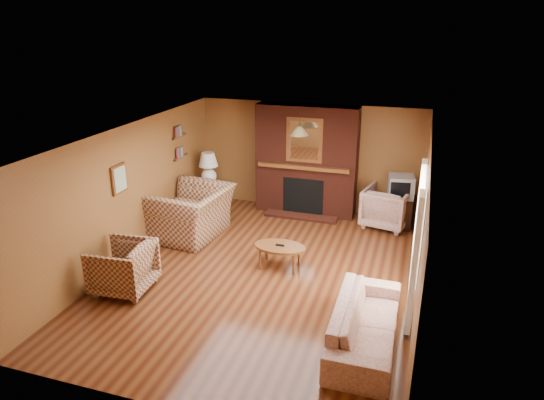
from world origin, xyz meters
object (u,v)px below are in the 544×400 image
(plaid_loveseat, at_px, (191,213))
(floral_armchair, at_px, (387,207))
(floral_sofa, at_px, (365,323))
(tv_stand, at_px, (399,211))
(table_lamp, at_px, (208,166))
(coffee_table, at_px, (280,248))
(plaid_armchair, at_px, (123,267))
(side_table, at_px, (210,196))
(fireplace, at_px, (306,161))
(crt_tv, at_px, (401,186))

(plaid_loveseat, height_order, floral_armchair, plaid_loveseat)
(floral_sofa, relative_size, tv_stand, 3.20)
(plaid_loveseat, distance_m, floral_armchair, 4.02)
(table_lamp, bearing_deg, plaid_loveseat, -79.91)
(floral_armchair, bearing_deg, coffee_table, 68.38)
(plaid_loveseat, distance_m, floral_sofa, 4.48)
(plaid_armchair, xyz_separation_m, side_table, (-0.15, 3.63, -0.09))
(fireplace, distance_m, plaid_armchair, 4.66)
(plaid_armchair, bearing_deg, tv_stand, 130.86)
(table_lamp, xyz_separation_m, tv_stand, (4.15, 0.35, -0.70))
(floral_armchair, relative_size, table_lamp, 1.30)
(crt_tv, bearing_deg, fireplace, 174.70)
(fireplace, xyz_separation_m, side_table, (-2.10, -0.53, -0.87))
(floral_armchair, height_order, coffee_table, floral_armchair)
(fireplace, bearing_deg, crt_tv, -5.30)
(fireplace, relative_size, floral_armchair, 2.61)
(coffee_table, relative_size, side_table, 1.43)
(fireplace, xyz_separation_m, coffee_table, (0.21, -2.69, -0.82))
(floral_sofa, height_order, tv_stand, tv_stand)
(tv_stand, bearing_deg, crt_tv, -85.90)
(floral_armchair, bearing_deg, table_lamp, 15.69)
(fireplace, height_order, plaid_armchair, fireplace)
(fireplace, bearing_deg, side_table, -165.71)
(plaid_loveseat, distance_m, crt_tv, 4.29)
(plaid_loveseat, xyz_separation_m, floral_armchair, (3.66, 1.67, -0.07))
(floral_sofa, height_order, side_table, side_table)
(plaid_armchair, bearing_deg, side_table, 178.37)
(floral_armchair, bearing_deg, tv_stand, -148.06)
(fireplace, xyz_separation_m, plaid_loveseat, (-1.85, -1.94, -0.69))
(fireplace, distance_m, crt_tv, 2.08)
(tv_stand, bearing_deg, plaid_armchair, -131.05)
(plaid_armchair, height_order, crt_tv, crt_tv)
(plaid_loveseat, xyz_separation_m, tv_stand, (3.90, 1.76, -0.17))
(fireplace, height_order, tv_stand, fireplace)
(plaid_armchair, distance_m, table_lamp, 3.69)
(floral_sofa, bearing_deg, tv_stand, -2.50)
(fireplace, distance_m, coffee_table, 2.82)
(floral_armchair, height_order, table_lamp, table_lamp)
(floral_sofa, xyz_separation_m, table_lamp, (-4.00, 3.84, 0.72))
(floral_sofa, distance_m, crt_tv, 4.23)
(plaid_armchair, height_order, table_lamp, table_lamp)
(floral_sofa, bearing_deg, plaid_loveseat, 56.56)
(tv_stand, distance_m, crt_tv, 0.55)
(coffee_table, xyz_separation_m, crt_tv, (1.84, 2.50, 0.51))
(floral_armchair, relative_size, tv_stand, 1.43)
(fireplace, bearing_deg, floral_armchair, -8.63)
(plaid_armchair, relative_size, crt_tv, 1.58)
(plaid_loveseat, bearing_deg, tv_stand, 118.97)
(crt_tv, bearing_deg, plaid_loveseat, -155.84)
(plaid_loveseat, height_order, coffee_table, plaid_loveseat)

